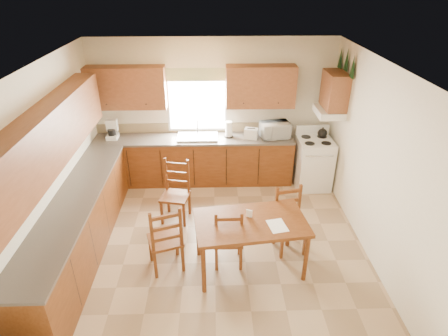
{
  "coord_description": "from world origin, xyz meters",
  "views": [
    {
      "loc": [
        0.01,
        -4.54,
        3.75
      ],
      "look_at": [
        0.15,
        0.3,
        1.15
      ],
      "focal_mm": 30.0,
      "sensor_mm": 36.0,
      "label": 1
    }
  ],
  "objects_px": {
    "stove": "(313,164)",
    "chair_far_left": "(175,193)",
    "dining_table": "(250,244)",
    "chair_near_left": "(165,236)",
    "microwave": "(275,130)",
    "chair_far_right": "(291,222)",
    "chair_near_right": "(228,236)"
  },
  "relations": [
    {
      "from": "stove",
      "to": "chair_far_left",
      "type": "distance_m",
      "value": 2.73
    },
    {
      "from": "dining_table",
      "to": "chair_near_left",
      "type": "distance_m",
      "value": 1.17
    },
    {
      "from": "microwave",
      "to": "chair_far_right",
      "type": "distance_m",
      "value": 2.17
    },
    {
      "from": "stove",
      "to": "chair_far_right",
      "type": "xyz_separation_m",
      "value": [
        -0.77,
        -1.86,
        0.03
      ]
    },
    {
      "from": "chair_far_left",
      "to": "chair_near_right",
      "type": "bearing_deg",
      "value": -40.86
    },
    {
      "from": "chair_near_left",
      "to": "chair_far_left",
      "type": "distance_m",
      "value": 1.13
    },
    {
      "from": "microwave",
      "to": "chair_far_right",
      "type": "relative_size",
      "value": 0.49
    },
    {
      "from": "stove",
      "to": "chair_far_right",
      "type": "bearing_deg",
      "value": -114.03
    },
    {
      "from": "chair_near_right",
      "to": "dining_table",
      "type": "bearing_deg",
      "value": 160.38
    },
    {
      "from": "dining_table",
      "to": "chair_far_right",
      "type": "relative_size",
      "value": 1.49
    },
    {
      "from": "microwave",
      "to": "chair_near_left",
      "type": "distance_m",
      "value": 3.07
    },
    {
      "from": "dining_table",
      "to": "chair_far_right",
      "type": "height_order",
      "value": "chair_far_right"
    },
    {
      "from": "microwave",
      "to": "chair_far_left",
      "type": "height_order",
      "value": "microwave"
    },
    {
      "from": "microwave",
      "to": "stove",
      "type": "bearing_deg",
      "value": -28.48
    },
    {
      "from": "chair_near_left",
      "to": "chair_near_right",
      "type": "xyz_separation_m",
      "value": [
        0.87,
        0.05,
        -0.05
      ]
    },
    {
      "from": "microwave",
      "to": "chair_near_right",
      "type": "distance_m",
      "value": 2.61
    },
    {
      "from": "stove",
      "to": "dining_table",
      "type": "height_order",
      "value": "stove"
    },
    {
      "from": "microwave",
      "to": "chair_near_left",
      "type": "xyz_separation_m",
      "value": [
        -1.83,
        -2.41,
        -0.54
      ]
    },
    {
      "from": "chair_far_left",
      "to": "chair_far_right",
      "type": "relative_size",
      "value": 1.04
    },
    {
      "from": "dining_table",
      "to": "chair_far_left",
      "type": "bearing_deg",
      "value": 126.28
    },
    {
      "from": "chair_far_left",
      "to": "chair_far_right",
      "type": "height_order",
      "value": "chair_far_left"
    },
    {
      "from": "chair_near_left",
      "to": "chair_far_right",
      "type": "relative_size",
      "value": 1.06
    },
    {
      "from": "chair_near_left",
      "to": "chair_near_right",
      "type": "bearing_deg",
      "value": 165.0
    },
    {
      "from": "chair_near_right",
      "to": "chair_far_right",
      "type": "height_order",
      "value": "chair_far_right"
    },
    {
      "from": "dining_table",
      "to": "chair_near_right",
      "type": "bearing_deg",
      "value": 153.12
    },
    {
      "from": "chair_near_right",
      "to": "chair_far_left",
      "type": "height_order",
      "value": "chair_far_left"
    },
    {
      "from": "microwave",
      "to": "chair_far_left",
      "type": "bearing_deg",
      "value": -154.81
    },
    {
      "from": "stove",
      "to": "chair_near_left",
      "type": "height_order",
      "value": "chair_near_left"
    },
    {
      "from": "chair_far_right",
      "to": "chair_near_right",
      "type": "bearing_deg",
      "value": -174.94
    },
    {
      "from": "microwave",
      "to": "chair_near_right",
      "type": "relative_size",
      "value": 0.52
    },
    {
      "from": "microwave",
      "to": "chair_near_left",
      "type": "bearing_deg",
      "value": -137.64
    },
    {
      "from": "microwave",
      "to": "dining_table",
      "type": "bearing_deg",
      "value": -115.62
    }
  ]
}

